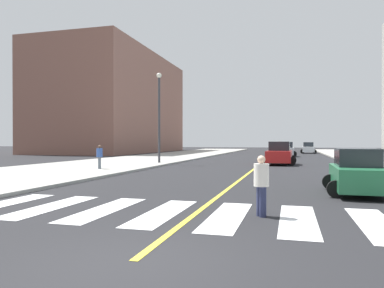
# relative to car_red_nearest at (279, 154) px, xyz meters

# --- Properties ---
(ground_plane) EXTENTS (220.00, 220.00, 0.00)m
(ground_plane) POSITION_rel_car_red_nearest_xyz_m (-1.60, -26.02, -0.91)
(ground_plane) COLOR black
(sidewalk_kerb_west) EXTENTS (10.00, 120.00, 0.15)m
(sidewalk_kerb_west) POSITION_rel_car_red_nearest_xyz_m (-13.80, -6.02, -0.84)
(sidewalk_kerb_west) COLOR #9E9B93
(sidewalk_kerb_west) RESTS_ON ground
(crosswalk_paint) EXTENTS (13.50, 4.00, 0.01)m
(crosswalk_paint) POSITION_rel_car_red_nearest_xyz_m (-1.60, -22.02, -0.91)
(crosswalk_paint) COLOR silver
(crosswalk_paint) RESTS_ON ground
(lane_divider_paint) EXTENTS (0.16, 80.00, 0.01)m
(lane_divider_paint) POSITION_rel_car_red_nearest_xyz_m (-1.60, 13.98, -0.91)
(lane_divider_paint) COLOR yellow
(lane_divider_paint) RESTS_ON ground
(low_rise_brick_west) EXTENTS (16.00, 32.00, 17.31)m
(low_rise_brick_west) POSITION_rel_car_red_nearest_xyz_m (-29.78, 28.35, 7.74)
(low_rise_brick_west) COLOR brown
(low_rise_brick_west) RESTS_ON ground
(car_red_nearest) EXTENTS (2.81, 4.42, 1.95)m
(car_red_nearest) POSITION_rel_car_red_nearest_xyz_m (0.00, 0.00, 0.00)
(car_red_nearest) COLOR red
(car_red_nearest) RESTS_ON ground
(car_silver_second) EXTENTS (2.66, 4.23, 1.88)m
(car_silver_second) POSITION_rel_car_red_nearest_xyz_m (0.36, 16.86, -0.03)
(car_silver_second) COLOR #B7B7BC
(car_silver_second) RESTS_ON ground
(car_white_third) EXTENTS (2.58, 4.07, 1.80)m
(car_white_third) POSITION_rel_car_red_nearest_xyz_m (3.67, 30.21, -0.07)
(car_white_third) COLOR silver
(car_white_third) RESTS_ON ground
(car_green_fourth) EXTENTS (2.43, 3.86, 1.71)m
(car_green_fourth) POSITION_rel_car_red_nearest_xyz_m (3.35, -16.72, -0.11)
(car_green_fourth) COLOR #236B42
(car_green_fourth) RESTS_ON ground
(pedestrian_crossing) EXTENTS (0.40, 0.40, 1.62)m
(pedestrian_crossing) POSITION_rel_car_red_nearest_xyz_m (0.17, -21.81, -0.02)
(pedestrian_crossing) COLOR #232847
(pedestrian_crossing) RESTS_ON ground
(pedestrian_walking_west) EXTENTS (0.39, 0.39, 1.58)m
(pedestrian_walking_west) POSITION_rel_car_red_nearest_xyz_m (-11.37, -9.79, 0.11)
(pedestrian_walking_west) COLOR slate
(pedestrian_walking_west) RESTS_ON sidewalk_kerb_west
(fire_hydrant) EXTENTS (0.26, 0.26, 0.89)m
(fire_hydrant) POSITION_rel_car_red_nearest_xyz_m (6.77, 2.14, -0.33)
(fire_hydrant) COLOR red
(fire_hydrant) RESTS_ON sidewalk_kerb_east
(street_lamp) EXTENTS (0.44, 0.44, 7.67)m
(street_lamp) POSITION_rel_car_red_nearest_xyz_m (-9.96, -2.23, 3.74)
(street_lamp) COLOR #38383D
(street_lamp) RESTS_ON sidewalk_kerb_west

